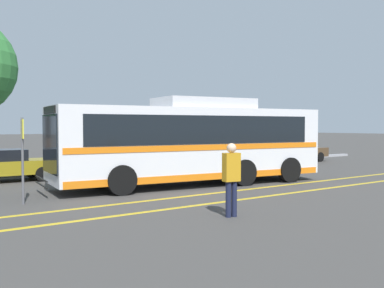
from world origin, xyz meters
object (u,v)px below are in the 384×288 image
object	(u,v)px
pedestrian_0	(231,175)
parked_car_2	(145,158)
transit_bus	(192,141)
bus_stop_sign	(22,150)
parked_car_4	(295,150)
parked_car_3	(233,153)
parked_car_1	(4,165)

from	to	relation	value
pedestrian_0	parked_car_2	bearing A→B (deg)	-100.95
pedestrian_0	transit_bus	bearing A→B (deg)	-108.82
parked_car_2	bus_stop_sign	distance (m)	9.45
parked_car_4	pedestrian_0	distance (m)	18.08
parked_car_3	bus_stop_sign	size ratio (longest dim) A/B	1.71
parked_car_2	bus_stop_sign	xyz separation A→B (m)	(-7.42, -5.79, 0.88)
parked_car_1	bus_stop_sign	bearing A→B (deg)	-6.75
transit_bus	parked_car_1	distance (m)	7.80
parked_car_1	parked_car_4	size ratio (longest dim) A/B	0.97
parked_car_1	transit_bus	bearing A→B (deg)	48.41
parked_car_3	parked_car_4	size ratio (longest dim) A/B	0.99
parked_car_3	parked_car_1	bearing A→B (deg)	-91.43
parked_car_1	pedestrian_0	bearing A→B (deg)	16.23
pedestrian_0	parked_car_1	bearing A→B (deg)	-67.11
parked_car_2	bus_stop_sign	bearing A→B (deg)	-51.38
transit_bus	pedestrian_0	size ratio (longest dim) A/B	6.02
parked_car_3	parked_car_2	bearing A→B (deg)	-90.53
parked_car_1	bus_stop_sign	world-z (taller)	bus_stop_sign
parked_car_3	parked_car_4	bearing A→B (deg)	87.37
pedestrian_0	bus_stop_sign	xyz separation A→B (m)	(-3.68, 4.91, 0.52)
parked_car_4	pedestrian_0	world-z (taller)	pedestrian_0
transit_bus	bus_stop_sign	size ratio (longest dim) A/B	4.42
transit_bus	parked_car_2	distance (m)	5.36
parked_car_1	pedestrian_0	size ratio (longest dim) A/B	2.30
parked_car_3	pedestrian_0	xyz separation A→B (m)	(-9.51, -10.77, 0.31)
transit_bus	parked_car_4	distance (m)	12.89
parked_car_4	pedestrian_0	size ratio (longest dim) A/B	2.37
parked_car_2	parked_car_4	distance (m)	10.86
transit_bus	bus_stop_sign	distance (m)	6.53
parked_car_1	parked_car_3	distance (m)	12.32
transit_bus	parked_car_1	xyz separation A→B (m)	(-5.63, 5.30, -1.01)
parked_car_3	pedestrian_0	size ratio (longest dim) A/B	2.33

